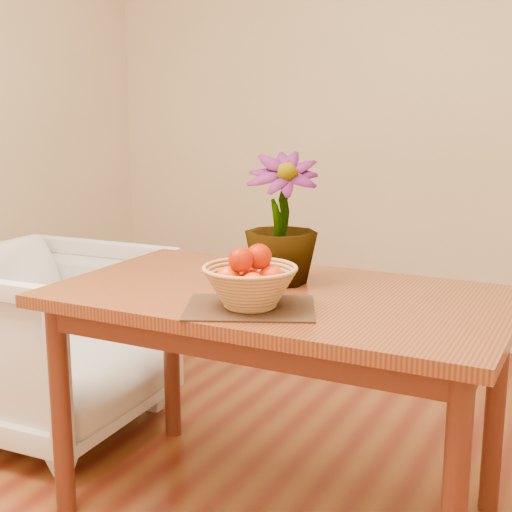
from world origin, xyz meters
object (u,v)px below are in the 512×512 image
at_px(table, 279,318).
at_px(potted_plant, 281,219).
at_px(armchair, 50,332).
at_px(wicker_basket, 250,288).

relative_size(table, potted_plant, 3.34).
height_order(potted_plant, armchair, potted_plant).
bearing_deg(wicker_basket, potted_plant, 98.81).
bearing_deg(armchair, potted_plant, -95.47).
distance_m(table, potted_plant, 0.32).
xyz_separation_m(table, wicker_basket, (0.01, -0.21, 0.15)).
relative_size(wicker_basket, armchair, 0.33).
xyz_separation_m(potted_plant, armchair, (-1.06, 0.06, -0.55)).
bearing_deg(table, armchair, 171.74).
xyz_separation_m(table, potted_plant, (-0.04, 0.10, 0.30)).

